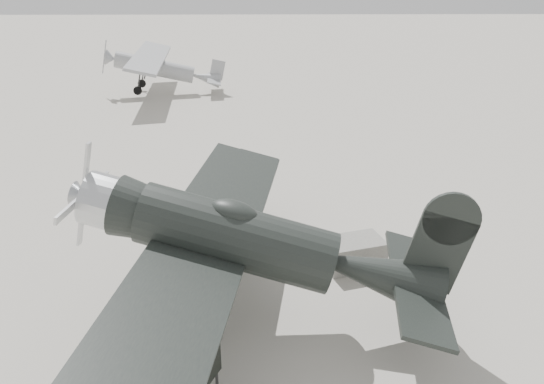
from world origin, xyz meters
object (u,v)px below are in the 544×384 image
at_px(lowwing_monoplane, 255,244).
at_px(highwing_monoplane, 160,65).
at_px(equipment_block, 354,253).
at_px(sign_board, 207,365).

xyz_separation_m(lowwing_monoplane, highwing_monoplane, (-6.96, 25.72, -0.24)).
xyz_separation_m(highwing_monoplane, equipment_block, (9.93, -23.08, -1.59)).
bearing_deg(equipment_block, highwing_monoplane, 113.29).
bearing_deg(sign_board, lowwing_monoplane, 94.82).
height_order(lowwing_monoplane, equipment_block, lowwing_monoplane).
bearing_deg(lowwing_monoplane, sign_board, -101.43).
height_order(lowwing_monoplane, sign_board, lowwing_monoplane).
bearing_deg(highwing_monoplane, equipment_block, -71.50).
height_order(highwing_monoplane, equipment_block, highwing_monoplane).
relative_size(lowwing_monoplane, sign_board, 8.99).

